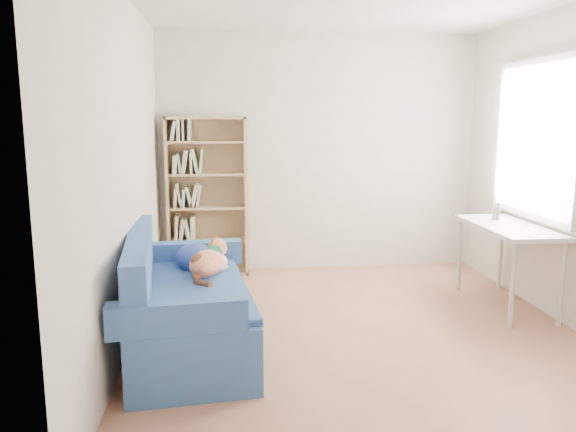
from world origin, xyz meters
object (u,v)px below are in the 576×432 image
object	(u,v)px
bookshelf	(207,203)
desk	(508,234)
pen_cup	(496,213)
sofa	(183,304)

from	to	relation	value
bookshelf	desk	xyz separation A→B (m)	(2.70, -1.38, -0.12)
bookshelf	pen_cup	size ratio (longest dim) A/B	10.65
pen_cup	bookshelf	bearing A→B (deg)	158.44
desk	pen_cup	bearing A→B (deg)	85.90
bookshelf	sofa	bearing A→B (deg)	-93.50
bookshelf	desk	distance (m)	3.03
bookshelf	desk	size ratio (longest dim) A/B	1.49
desk	bookshelf	bearing A→B (deg)	152.98
desk	sofa	bearing A→B (deg)	-167.79
sofa	pen_cup	distance (m)	3.02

